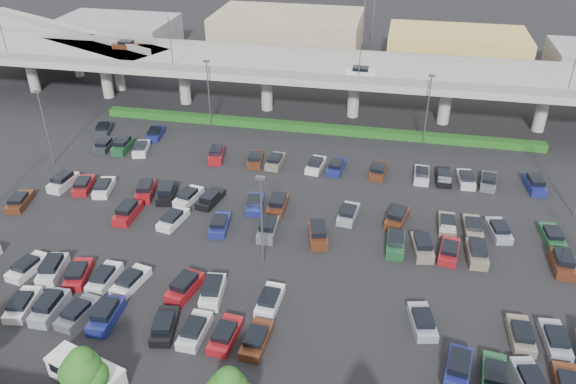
# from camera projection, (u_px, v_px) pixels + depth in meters

# --- Properties ---
(ground) EXTENTS (280.00, 280.00, 0.00)m
(ground) POSITION_uv_depth(u_px,v_px,m) (280.00, 222.00, 63.56)
(ground) COLOR black
(overpass) EXTENTS (150.00, 13.00, 15.80)m
(overpass) POSITION_uv_depth(u_px,v_px,m) (322.00, 72.00, 86.93)
(overpass) COLOR gray
(overpass) RESTS_ON ground
(on_ramp) EXTENTS (50.93, 30.13, 8.80)m
(on_ramp) POSITION_uv_depth(u_px,v_px,m) (56.00, 35.00, 105.14)
(on_ramp) COLOR gray
(on_ramp) RESTS_ON ground
(hedge) EXTENTS (66.00, 1.60, 1.10)m
(hedge) POSITION_uv_depth(u_px,v_px,m) (315.00, 128.00, 84.32)
(hedge) COLOR #123F12
(hedge) RESTS_ON ground
(shuttle_bus) EXTENTS (6.81, 3.94, 2.07)m
(shuttle_bus) POSITION_uv_depth(u_px,v_px,m) (86.00, 372.00, 43.56)
(shuttle_bus) COLOR silver
(shuttle_bus) RESTS_ON ground
(parked_cars) EXTENTS (63.21, 41.71, 1.67)m
(parked_cars) POSITION_uv_depth(u_px,v_px,m) (264.00, 233.00, 60.62)
(parked_cars) COLOR black
(parked_cars) RESTS_ON ground
(light_poles) EXTENTS (66.90, 48.38, 10.30)m
(light_poles) POSITION_uv_depth(u_px,v_px,m) (247.00, 162.00, 62.75)
(light_poles) COLOR #545459
(light_poles) RESTS_ON ground
(distant_buildings) EXTENTS (138.00, 24.00, 9.00)m
(distant_buildings) POSITION_uv_depth(u_px,v_px,m) (406.00, 43.00, 111.55)
(distant_buildings) COLOR gray
(distant_buildings) RESTS_ON ground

